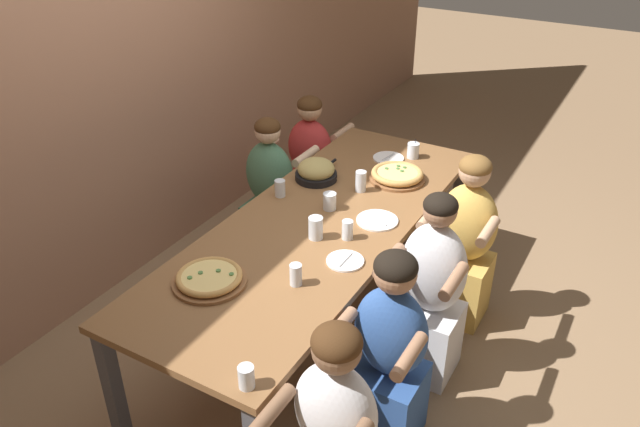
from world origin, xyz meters
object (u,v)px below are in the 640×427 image
(drinking_glass_c, at_px, (296,276))
(drinking_glass_f, at_px, (347,231))
(diner_far_midright, at_px, (271,197))
(drinking_glass_d, at_px, (246,378))
(empty_plate_b, at_px, (388,158))
(diner_near_midleft, at_px, (389,358))
(diner_far_right, at_px, (310,168))
(drinking_glass_e, at_px, (330,201))
(drinking_glass_g, at_px, (361,183))
(pizza_board_main, at_px, (209,278))
(drinking_glass_a, at_px, (280,188))
(diner_near_midright, at_px, (464,247))
(diner_near_center, at_px, (430,297))
(drinking_glass_b, at_px, (316,228))
(pizza_board_second, at_px, (397,175))
(skillet_bowl, at_px, (316,171))
(empty_plate_a, at_px, (377,220))
(empty_plate_c, at_px, (345,261))
(cocktail_glass_blue, at_px, (413,151))

(drinking_glass_c, distance_m, drinking_glass_f, 0.49)
(diner_far_midright, bearing_deg, drinking_glass_d, -58.53)
(empty_plate_b, height_order, diner_far_midright, diner_far_midright)
(diner_near_midleft, height_order, diner_far_right, diner_near_midleft)
(drinking_glass_e, bearing_deg, drinking_glass_g, -11.03)
(pizza_board_main, distance_m, drinking_glass_a, 0.94)
(pizza_board_main, distance_m, diner_near_midright, 1.62)
(drinking_glass_a, distance_m, diner_near_midleft, 1.31)
(drinking_glass_a, bearing_deg, drinking_glass_d, -151.77)
(drinking_glass_c, distance_m, diner_near_center, 0.81)
(pizza_board_main, height_order, drinking_glass_b, drinking_glass_b)
(pizza_board_second, distance_m, skillet_bowl, 0.52)
(pizza_board_main, relative_size, diner_far_right, 0.35)
(empty_plate_a, xyz_separation_m, diner_near_midright, (0.39, -0.42, -0.27))
(empty_plate_a, distance_m, drinking_glass_g, 0.38)
(drinking_glass_c, relative_size, drinking_glass_e, 1.11)
(drinking_glass_a, relative_size, diner_far_midright, 0.10)
(empty_plate_b, xyz_separation_m, drinking_glass_d, (-2.20, -0.39, 0.04))
(empty_plate_a, xyz_separation_m, diner_near_midleft, (-0.72, -0.42, -0.27))
(drinking_glass_b, distance_m, drinking_glass_d, 1.13)
(empty_plate_b, relative_size, empty_plate_c, 1.07)
(drinking_glass_e, bearing_deg, drinking_glass_b, -164.18)
(empty_plate_c, bearing_deg, empty_plate_b, 14.50)
(pizza_board_main, relative_size, diner_far_midright, 0.34)
(drinking_glass_f, xyz_separation_m, diner_near_midright, (0.63, -0.48, -0.31))
(drinking_glass_f, bearing_deg, drinking_glass_d, -172.09)
(pizza_board_main, xyz_separation_m, empty_plate_b, (1.73, -0.17, -0.02))
(drinking_glass_b, bearing_deg, diner_near_midright, -41.64)
(diner_near_center, distance_m, diner_far_midright, 1.51)
(drinking_glass_f, height_order, diner_near_center, diner_near_center)
(skillet_bowl, distance_m, cocktail_glass_blue, 0.74)
(empty_plate_c, relative_size, diner_far_midright, 0.18)
(pizza_board_second, relative_size, drinking_glass_a, 3.41)
(empty_plate_b, relative_size, drinking_glass_g, 1.60)
(pizza_board_second, distance_m, diner_near_midright, 0.62)
(pizza_board_main, distance_m, empty_plate_b, 1.74)
(drinking_glass_d, bearing_deg, drinking_glass_c, 15.53)
(diner_far_midright, bearing_deg, drinking_glass_g, -6.35)
(skillet_bowl, xyz_separation_m, drinking_glass_b, (-0.61, -0.35, 0.01))
(pizza_board_second, relative_size, empty_plate_b, 1.70)
(diner_near_midright, distance_m, diner_far_midright, 1.41)
(pizza_board_main, height_order, drinking_glass_c, drinking_glass_c)
(empty_plate_b, bearing_deg, diner_near_center, -144.01)
(drinking_glass_a, distance_m, diner_near_center, 1.12)
(empty_plate_c, distance_m, drinking_glass_f, 0.23)
(pizza_board_main, xyz_separation_m, pizza_board_second, (1.47, -0.35, 0.01))
(empty_plate_c, xyz_separation_m, diner_far_right, (1.36, 1.02, -0.30))
(drinking_glass_e, bearing_deg, skillet_bowl, 41.80)
(drinking_glass_g, bearing_deg, drinking_glass_d, -168.42)
(drinking_glass_b, height_order, drinking_glass_c, drinking_glass_b)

